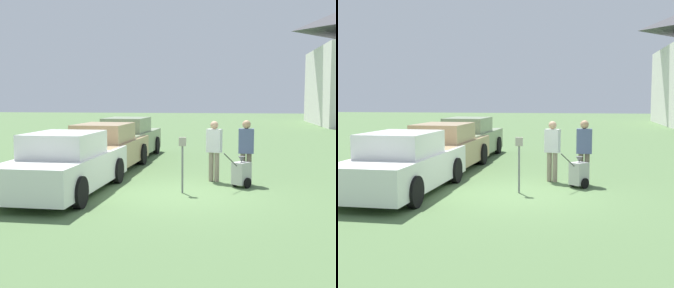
{
  "view_description": "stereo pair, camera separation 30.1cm",
  "coord_description": "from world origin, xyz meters",
  "views": [
    {
      "loc": [
        1.21,
        -11.48,
        2.43
      ],
      "look_at": [
        -0.58,
        1.64,
        1.1
      ],
      "focal_mm": 50.0,
      "sensor_mm": 36.0,
      "label": 1
    },
    {
      "loc": [
        1.51,
        -11.43,
        2.43
      ],
      "look_at": [
        -0.58,
        1.64,
        1.1
      ],
      "focal_mm": 50.0,
      "sensor_mm": 36.0,
      "label": 2
    }
  ],
  "objects": [
    {
      "name": "ground_plane",
      "position": [
        0.0,
        0.0,
        0.0
      ],
      "size": [
        120.0,
        120.0,
        0.0
      ],
      "primitive_type": "plane",
      "color": "#517042"
    },
    {
      "name": "parking_meter",
      "position": [
        -0.01,
        0.18,
        0.99
      ],
      "size": [
        0.18,
        0.09,
        1.42
      ],
      "color": "slate",
      "rests_on": "ground_plane"
    },
    {
      "name": "equipment_cart",
      "position": [
        1.49,
        1.14,
        0.39
      ],
      "size": [
        0.76,
        0.9,
        1.0
      ],
      "rotation": [
        0.0,
        0.0,
        -0.66
      ],
      "color": "#B2B2AD",
      "rests_on": "ground_plane"
    },
    {
      "name": "parked_car_white",
      "position": [
        -2.9,
        -0.25,
        0.72
      ],
      "size": [
        2.06,
        5.02,
        1.56
      ],
      "rotation": [
        0.0,
        0.0,
        -0.03
      ],
      "color": "silver",
      "rests_on": "ground_plane"
    },
    {
      "name": "parked_car_sage",
      "position": [
        -2.9,
        6.75,
        0.75
      ],
      "size": [
        2.02,
        4.98,
        1.62
      ],
      "rotation": [
        0.0,
        0.0,
        -0.03
      ],
      "color": "gray",
      "rests_on": "ground_plane"
    },
    {
      "name": "person_supervisor",
      "position": [
        1.62,
        1.64,
        1.03
      ],
      "size": [
        0.43,
        0.24,
        1.79
      ],
      "rotation": [
        0.0,
        0.0,
        3.09
      ],
      "color": "#665B4C",
      "rests_on": "ground_plane"
    },
    {
      "name": "parked_car_tan",
      "position": [
        -2.9,
        3.4,
        0.73
      ],
      "size": [
        2.07,
        5.2,
        1.57
      ],
      "rotation": [
        0.0,
        0.0,
        -0.03
      ],
      "color": "tan",
      "rests_on": "ground_plane"
    },
    {
      "name": "person_worker",
      "position": [
        0.72,
        1.94,
        1.0
      ],
      "size": [
        0.47,
        0.33,
        1.75
      ],
      "rotation": [
        0.0,
        0.0,
        2.85
      ],
      "color": "gray",
      "rests_on": "ground_plane"
    }
  ]
}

